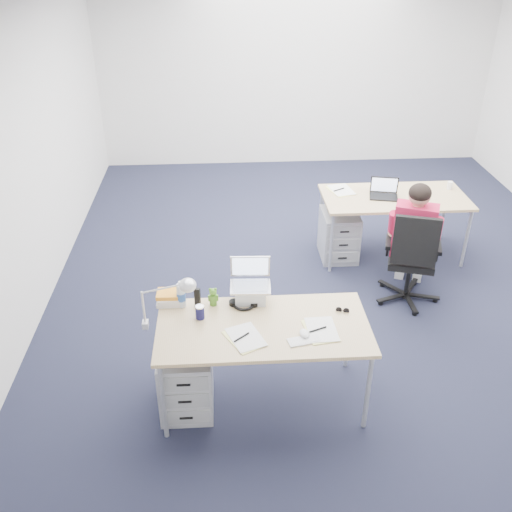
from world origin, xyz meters
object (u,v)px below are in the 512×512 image
at_px(office_chair, 409,275).
at_px(silver_laptop, 250,282).
at_px(headphones, 244,303).
at_px(computer_mouse, 304,334).
at_px(desk_far, 394,200).
at_px(drawer_pedestal_near, 186,379).
at_px(dark_laptop, 385,188).
at_px(far_cup, 450,185).
at_px(book_stack, 170,298).
at_px(can_koozie, 200,312).
at_px(sunglasses, 343,310).
at_px(water_bottle, 181,294).
at_px(cordless_phone, 197,298).
at_px(desk_lamp, 161,303).
at_px(seated_person, 413,238).
at_px(drawer_pedestal_far, 339,235).
at_px(bear_figurine, 213,296).
at_px(wireless_keyboard, 304,340).
at_px(desk_near, 263,331).

distance_m(office_chair, silver_laptop, 2.00).
bearing_deg(headphones, computer_mouse, -37.87).
relative_size(desk_far, drawer_pedestal_near, 2.91).
bearing_deg(desk_far, dark_laptop, -169.52).
bearing_deg(far_cup, headphones, -138.55).
bearing_deg(desk_far, book_stack, -140.62).
xyz_separation_m(can_koozie, dark_laptop, (1.98, 2.13, 0.06)).
distance_m(sunglasses, dark_laptop, 2.29).
bearing_deg(office_chair, water_bottle, -138.27).
xyz_separation_m(cordless_phone, far_cup, (2.82, 2.16, -0.04)).
distance_m(office_chair, dark_laptop, 1.09).
height_order(computer_mouse, book_stack, book_stack).
bearing_deg(silver_laptop, can_koozie, -147.85).
distance_m(book_stack, desk_lamp, 0.35).
height_order(seated_person, silver_laptop, seated_person).
bearing_deg(book_stack, can_koozie, -43.20).
bearing_deg(sunglasses, water_bottle, -170.35).
bearing_deg(drawer_pedestal_far, desk_far, 1.93).
height_order(office_chair, dark_laptop, office_chair).
height_order(drawer_pedestal_far, water_bottle, water_bottle).
height_order(bear_figurine, far_cup, bear_figurine).
distance_m(desk_far, far_cup, 0.70).
bearing_deg(book_stack, desk_far, 39.38).
xyz_separation_m(book_stack, cordless_phone, (0.22, -0.06, 0.03)).
distance_m(drawer_pedestal_far, can_koozie, 2.67).
height_order(silver_laptop, can_koozie, silver_laptop).
height_order(book_stack, far_cup, book_stack).
bearing_deg(water_bottle, headphones, -2.61).
xyz_separation_m(computer_mouse, cordless_phone, (-0.78, 0.43, 0.06)).
height_order(drawer_pedestal_near, desk_lamp, desk_lamp).
xyz_separation_m(drawer_pedestal_near, wireless_keyboard, (0.88, -0.17, 0.46)).
distance_m(drawer_pedestal_near, wireless_keyboard, 1.01).
xyz_separation_m(dark_laptop, far_cup, (0.81, 0.19, -0.07)).
bearing_deg(far_cup, cordless_phone, -142.52).
distance_m(seated_person, headphones, 2.14).
bearing_deg(book_stack, sunglasses, -8.88).
bearing_deg(seated_person, far_cup, 76.22).
bearing_deg(wireless_keyboard, desk_lamp, 154.71).
relative_size(wireless_keyboard, can_koozie, 2.17).
height_order(desk_far, dark_laptop, dark_laptop).
height_order(office_chair, sunglasses, office_chair).
xyz_separation_m(desk_far, water_bottle, (-2.26, -1.98, 0.16)).
bearing_deg(seated_person, computer_mouse, -106.92).
height_order(seated_person, water_bottle, seated_person).
distance_m(wireless_keyboard, can_koozie, 0.83).
bearing_deg(can_koozie, silver_laptop, 29.35).
distance_m(seated_person, desk_lamp, 2.80).
xyz_separation_m(desk_near, office_chair, (1.57, 1.32, -0.39)).
bearing_deg(far_cup, can_koozie, -140.32).
bearing_deg(can_koozie, office_chair, 30.28).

